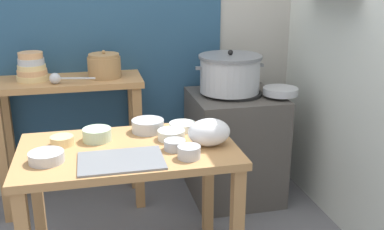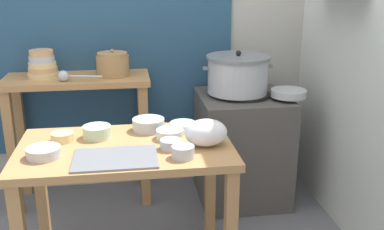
# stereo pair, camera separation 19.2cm
# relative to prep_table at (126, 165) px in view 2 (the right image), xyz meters

# --- Properties ---
(wall_back) EXTENTS (4.40, 0.12, 2.60)m
(wall_back) POSITION_rel_prep_table_xyz_m (0.07, 1.10, 0.69)
(wall_back) COLOR #B2ADA3
(wall_back) RESTS_ON ground
(wall_right) EXTENTS (0.30, 3.20, 2.60)m
(wall_right) POSITION_rel_prep_table_xyz_m (1.38, 0.20, 0.69)
(wall_right) COLOR silver
(wall_right) RESTS_ON ground
(prep_table) EXTENTS (1.10, 0.66, 0.72)m
(prep_table) POSITION_rel_prep_table_xyz_m (0.00, 0.00, 0.00)
(prep_table) COLOR #B27F4C
(prep_table) RESTS_ON ground
(back_shelf_table) EXTENTS (0.96, 0.40, 0.90)m
(back_shelf_table) POSITION_rel_prep_table_xyz_m (-0.31, 0.83, 0.07)
(back_shelf_table) COLOR #B27F4C
(back_shelf_table) RESTS_ON ground
(stove_block) EXTENTS (0.60, 0.61, 0.78)m
(stove_block) POSITION_rel_prep_table_xyz_m (0.81, 0.70, -0.23)
(stove_block) COLOR #4C4742
(stove_block) RESTS_ON ground
(steamer_pot) EXTENTS (0.48, 0.43, 0.29)m
(steamer_pot) POSITION_rel_prep_table_xyz_m (0.77, 0.72, 0.30)
(steamer_pot) COLOR #B7BABF
(steamer_pot) RESTS_ON stove_block
(clay_pot) EXTENTS (0.22, 0.22, 0.18)m
(clay_pot) POSITION_rel_prep_table_xyz_m (-0.07, 0.83, 0.37)
(clay_pot) COLOR #A37A4C
(clay_pot) RESTS_ON back_shelf_table
(bowl_stack_enamel) EXTENTS (0.20, 0.20, 0.18)m
(bowl_stack_enamel) POSITION_rel_prep_table_xyz_m (-0.52, 0.85, 0.37)
(bowl_stack_enamel) COLOR #E5C684
(bowl_stack_enamel) RESTS_ON back_shelf_table
(ladle) EXTENTS (0.28, 0.09, 0.07)m
(ladle) POSITION_rel_prep_table_xyz_m (-0.37, 0.71, 0.33)
(ladle) COLOR #B7BABF
(ladle) RESTS_ON back_shelf_table
(serving_tray) EXTENTS (0.40, 0.28, 0.01)m
(serving_tray) POSITION_rel_prep_table_xyz_m (-0.05, -0.17, 0.12)
(serving_tray) COLOR slate
(serving_tray) RESTS_ON prep_table
(plastic_bag) EXTENTS (0.22, 0.16, 0.14)m
(plastic_bag) POSITION_rel_prep_table_xyz_m (0.41, -0.06, 0.18)
(plastic_bag) COLOR white
(plastic_bag) RESTS_ON prep_table
(wide_pan) EXTENTS (0.23, 0.23, 0.05)m
(wide_pan) POSITION_rel_prep_table_xyz_m (1.08, 0.57, 0.19)
(wide_pan) COLOR #B7BABF
(wide_pan) RESTS_ON stove_block
(prep_bowl_0) EXTENTS (0.14, 0.14, 0.05)m
(prep_bowl_0) POSITION_rel_prep_table_xyz_m (0.24, 0.07, 0.14)
(prep_bowl_0) COLOR silver
(prep_bowl_0) RESTS_ON prep_table
(prep_bowl_1) EXTENTS (0.12, 0.12, 0.05)m
(prep_bowl_1) POSITION_rel_prep_table_xyz_m (-0.33, 0.11, 0.14)
(prep_bowl_1) COLOR #E5C684
(prep_bowl_1) RESTS_ON prep_table
(prep_bowl_2) EXTENTS (0.15, 0.15, 0.04)m
(prep_bowl_2) POSITION_rel_prep_table_xyz_m (0.33, 0.20, 0.13)
(prep_bowl_2) COLOR silver
(prep_bowl_2) RESTS_ON prep_table
(prep_bowl_3) EXTENTS (0.11, 0.11, 0.05)m
(prep_bowl_3) POSITION_rel_prep_table_xyz_m (0.23, -0.08, 0.14)
(prep_bowl_3) COLOR #B7BABF
(prep_bowl_3) RESTS_ON prep_table
(prep_bowl_4) EXTENTS (0.15, 0.15, 0.07)m
(prep_bowl_4) POSITION_rel_prep_table_xyz_m (-0.15, 0.14, 0.15)
(prep_bowl_4) COLOR #B7D1AD
(prep_bowl_4) RESTS_ON prep_table
(prep_bowl_5) EXTENTS (0.11, 0.11, 0.06)m
(prep_bowl_5) POSITION_rel_prep_table_xyz_m (0.27, -0.20, 0.14)
(prep_bowl_5) COLOR #B7BABF
(prep_bowl_5) RESTS_ON prep_table
(prep_bowl_6) EXTENTS (0.18, 0.18, 0.07)m
(prep_bowl_6) POSITION_rel_prep_table_xyz_m (0.13, 0.22, 0.15)
(prep_bowl_6) COLOR #B7BABF
(prep_bowl_6) RESTS_ON prep_table
(prep_bowl_7) EXTENTS (0.17, 0.17, 0.05)m
(prep_bowl_7) POSITION_rel_prep_table_xyz_m (-0.39, -0.09, 0.14)
(prep_bowl_7) COLOR #B7BABF
(prep_bowl_7) RESTS_ON prep_table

